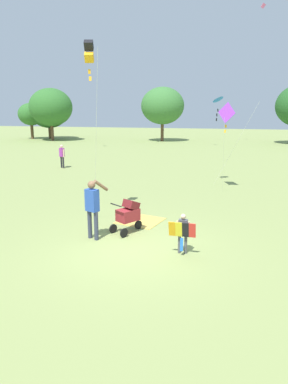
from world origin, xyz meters
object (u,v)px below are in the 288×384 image
Objects in this scene: person_sitting_far at (62,154)px; kite_green_novelty at (226,115)px; child_with_butterfly_kite at (183,230)px; person_adult_flyer at (92,204)px; kite_adult_black at (89,53)px; kite_orange_delta at (218,101)px; picnic_blanket at (140,221)px; stroller at (128,213)px.

kite_green_novelty is at bearing -22.17° from person_sitting_far.
child_with_butterfly_kite is 14.91m from person_sitting_far.
person_adult_flyer reaches higher than child_with_butterfly_kite.
kite_adult_black is 11.89m from person_sitting_far.
person_adult_flyer is at bearing -116.55° from kite_green_novelty.
kite_orange_delta is 7.99m from picnic_blanket.
child_with_butterfly_kite reaches higher than picnic_blanket.
picnic_blanket is (1.66, -0.02, -5.42)m from kite_adult_black.
kite_orange_delta is 10.60m from person_sitting_far.
kite_green_novelty is (4.28, 5.15, -1.98)m from kite_adult_black.
kite_orange_delta is at bearing 73.46° from stroller.
kite_adult_black is at bearing -120.64° from kite_orange_delta.
person_adult_flyer is at bearing -110.27° from kite_orange_delta.
stroller is 0.78× the size of picnic_blanket.
person_adult_flyer is at bearing -137.13° from stroller.
kite_orange_delta is at bearing 69.73° from person_adult_flyer.
stroller is at bearing -54.57° from person_sitting_far.
person_sitting_far reaches higher than picnic_blanket.
kite_green_novelty reaches higher than person_sitting_far.
kite_green_novelty reaches higher than stroller.
kite_adult_black is at bearing -129.69° from kite_green_novelty.
kite_orange_delta is (2.27, 7.66, 3.47)m from stroller.
person_sitting_far is at bearing 128.94° from picnic_blanket.
kite_green_novelty is at bearing 83.32° from child_with_butterfly_kite.
person_sitting_far is at bearing 125.43° from stroller.
child_with_butterfly_kite is at bearing -34.15° from stroller.
picnic_blanket is at bearing 126.11° from child_with_butterfly_kite.
picnic_blanket is at bearing -116.89° from kite_green_novelty.
kite_orange_delta is 1.54m from kite_green_novelty.
person_sitting_far is 1.08× the size of picnic_blanket.
kite_orange_delta is at bearing -16.03° from person_sitting_far.
child_with_butterfly_kite is 0.19× the size of kite_adult_black.
person_sitting_far is (-6.59, 11.23, -0.17)m from person_adult_flyer.
child_with_butterfly_kite is 0.27× the size of kite_green_novelty.
person_adult_flyer is (-2.66, 0.45, 0.40)m from child_with_butterfly_kite.
child_with_butterfly_kite is at bearing -35.24° from kite_adult_black.
kite_orange_delta is 3.14× the size of picnic_blanket.
child_with_butterfly_kite is 6.34m from kite_adult_black.
kite_adult_black is 1.45× the size of kite_green_novelty.
kite_orange_delta is 2.90× the size of person_sitting_far.
person_sitting_far is (-10.14, 4.13, -2.57)m from kite_green_novelty.
kite_adult_black reaches higher than kite_orange_delta.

